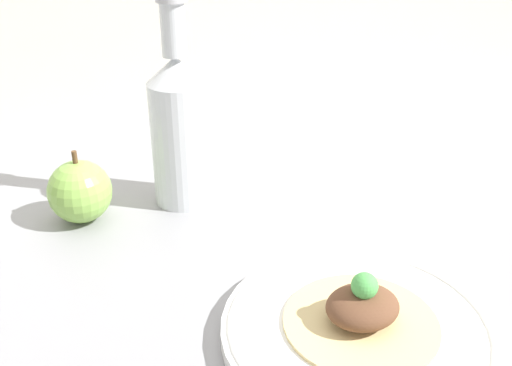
{
  "coord_description": "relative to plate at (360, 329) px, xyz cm",
  "views": [
    {
      "loc": [
        -23.79,
        -50.01,
        39.61
      ],
      "look_at": [
        -5.8,
        5.15,
        9.66
      ],
      "focal_mm": 42.0,
      "sensor_mm": 36.0,
      "label": 1
    }
  ],
  "objects": [
    {
      "name": "cider_bottle",
      "position": [
        -10.24,
        32.55,
        9.72
      ],
      "size": [
        7.54,
        7.54,
        27.6
      ],
      "color": "silver",
      "rests_on": "ground_plane"
    },
    {
      "name": "ground_plane",
      "position": [
        0.68,
        11.12,
        -3.13
      ],
      "size": [
        180.0,
        110.0,
        4.0
      ],
      "primitive_type": "cube",
      "color": "gray"
    },
    {
      "name": "plated_food",
      "position": [
        0.0,
        -0.0,
        2.21
      ],
      "size": [
        14.79,
        14.79,
        5.77
      ],
      "color": "#D6BC7F",
      "rests_on": "plate"
    },
    {
      "name": "apple",
      "position": [
        -23.62,
        31.32,
        2.9
      ],
      "size": [
        8.06,
        8.06,
        9.6
      ],
      "color": "#84B74C",
      "rests_on": "ground_plane"
    },
    {
      "name": "plate",
      "position": [
        0.0,
        0.0,
        0.0
      ],
      "size": [
        26.55,
        26.55,
        2.12
      ],
      "color": "white",
      "rests_on": "ground_plane"
    }
  ]
}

